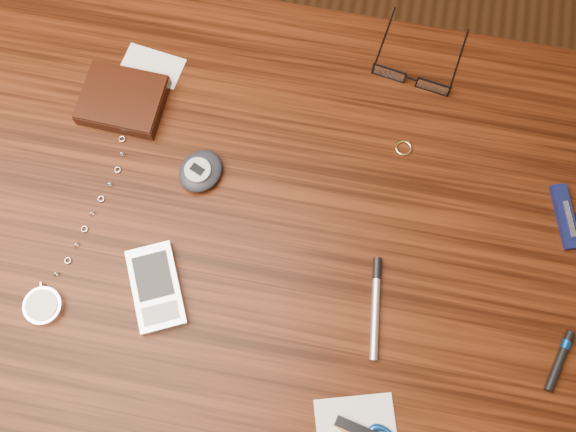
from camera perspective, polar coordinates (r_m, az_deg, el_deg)
name	(u,v)px	position (r m, az deg, el deg)	size (l,w,h in m)	color
ground	(261,308)	(1.61, -2.40, -8.19)	(3.80, 3.80, 0.00)	#472814
desk	(244,237)	(0.97, -3.92, -1.90)	(1.00, 0.70, 0.75)	#381709
wallet_and_card	(123,99)	(0.96, -14.43, 10.04)	(0.13, 0.15, 0.03)	black
eyeglasses	(412,76)	(0.97, 10.97, 12.10)	(0.13, 0.14, 0.03)	black
gold_ring	(404,148)	(0.92, 10.23, 5.97)	(0.02, 0.02, 0.00)	#E7D261
pocket_watch	(47,297)	(0.90, -20.65, -6.72)	(0.09, 0.36, 0.02)	silver
pda_phone	(156,287)	(0.86, -11.64, -6.22)	(0.10, 0.13, 0.02)	silver
pedometer	(200,171)	(0.89, -7.79, 3.98)	(0.08, 0.08, 0.03)	black
pocket_knife	(565,217)	(0.95, 23.41, -0.06)	(0.05, 0.09, 0.01)	#0B1136
silver_pen	(376,300)	(0.85, 7.81, -7.39)	(0.03, 0.13, 0.01)	silver
black_blue_pen	(560,359)	(0.90, 23.04, -11.61)	(0.03, 0.08, 0.01)	black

